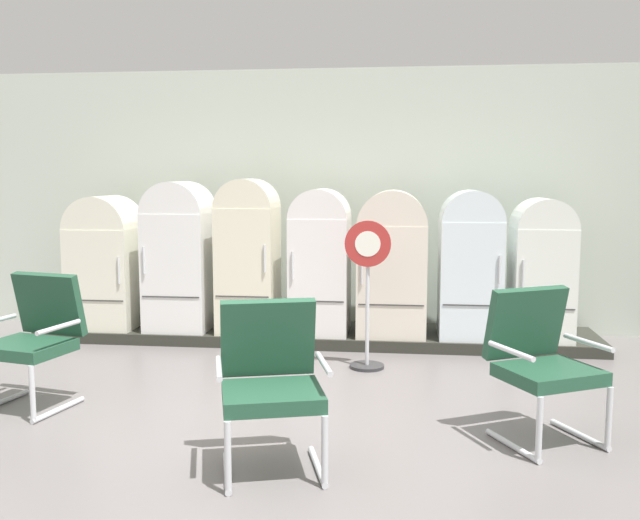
# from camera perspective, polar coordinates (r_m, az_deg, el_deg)

# --- Properties ---
(ground) EXTENTS (12.00, 10.00, 0.05)m
(ground) POSITION_cam_1_polar(r_m,az_deg,el_deg) (4.75, -5.26, -15.40)
(ground) COLOR slate
(back_wall) EXTENTS (11.76, 0.12, 2.97)m
(back_wall) POSITION_cam_1_polar(r_m,az_deg,el_deg) (8.01, 0.09, 4.98)
(back_wall) COLOR beige
(back_wall) RESTS_ON ground
(display_plinth) EXTENTS (5.99, 0.95, 0.12)m
(display_plinth) POSITION_cam_1_polar(r_m,az_deg,el_deg) (7.57, -0.48, -6.16)
(display_plinth) COLOR #2C2C25
(display_plinth) RESTS_ON ground
(refrigerator_0) EXTENTS (0.70, 0.68, 1.44)m
(refrigerator_0) POSITION_cam_1_polar(r_m,az_deg,el_deg) (7.95, -17.22, 0.12)
(refrigerator_0) COLOR silver
(refrigerator_0) RESTS_ON display_plinth
(refrigerator_1) EXTENTS (0.67, 0.69, 1.60)m
(refrigerator_1) POSITION_cam_1_polar(r_m,az_deg,el_deg) (7.64, -11.47, 0.71)
(refrigerator_1) COLOR white
(refrigerator_1) RESTS_ON display_plinth
(refrigerator_2) EXTENTS (0.61, 0.65, 1.63)m
(refrigerator_2) POSITION_cam_1_polar(r_m,az_deg,el_deg) (7.42, -5.93, 0.78)
(refrigerator_2) COLOR beige
(refrigerator_2) RESTS_ON display_plinth
(refrigerator_3) EXTENTS (0.61, 0.71, 1.52)m
(refrigerator_3) POSITION_cam_1_polar(r_m,az_deg,el_deg) (7.32, 0.03, 0.29)
(refrigerator_3) COLOR white
(refrigerator_3) RESTS_ON display_plinth
(refrigerator_4) EXTENTS (0.71, 0.69, 1.51)m
(refrigerator_4) POSITION_cam_1_polar(r_m,az_deg,el_deg) (7.27, 5.95, 0.08)
(refrigerator_4) COLOR silver
(refrigerator_4) RESTS_ON display_plinth
(refrigerator_5) EXTENTS (0.62, 0.66, 1.51)m
(refrigerator_5) POSITION_cam_1_polar(r_m,az_deg,el_deg) (7.28, 12.25, 0.04)
(refrigerator_5) COLOR white
(refrigerator_5) RESTS_ON display_plinth
(refrigerator_6) EXTENTS (0.59, 0.65, 1.43)m
(refrigerator_6) POSITION_cam_1_polar(r_m,az_deg,el_deg) (7.39, 17.76, -0.37)
(refrigerator_6) COLOR white
(refrigerator_6) RESTS_ON display_plinth
(armchair_left) EXTENTS (0.74, 0.75, 1.02)m
(armchair_left) POSITION_cam_1_polar(r_m,az_deg,el_deg) (5.81, -22.38, -5.52)
(armchair_left) COLOR silver
(armchair_left) RESTS_ON ground
(armchair_right) EXTENTS (0.82, 0.83, 1.02)m
(armchair_right) POSITION_cam_1_polar(r_m,az_deg,el_deg) (4.93, 17.66, -7.51)
(armchair_right) COLOR silver
(armchair_right) RESTS_ON ground
(armchair_center) EXTENTS (0.76, 0.77, 1.02)m
(armchair_center) POSITION_cam_1_polar(r_m,az_deg,el_deg) (4.27, -4.09, -9.44)
(armchair_center) COLOR silver
(armchair_center) RESTS_ON ground
(sign_stand) EXTENTS (0.42, 0.32, 1.37)m
(sign_stand) POSITION_cam_1_polar(r_m,az_deg,el_deg) (6.38, 3.92, -3.34)
(sign_stand) COLOR #2D2D30
(sign_stand) RESTS_ON ground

